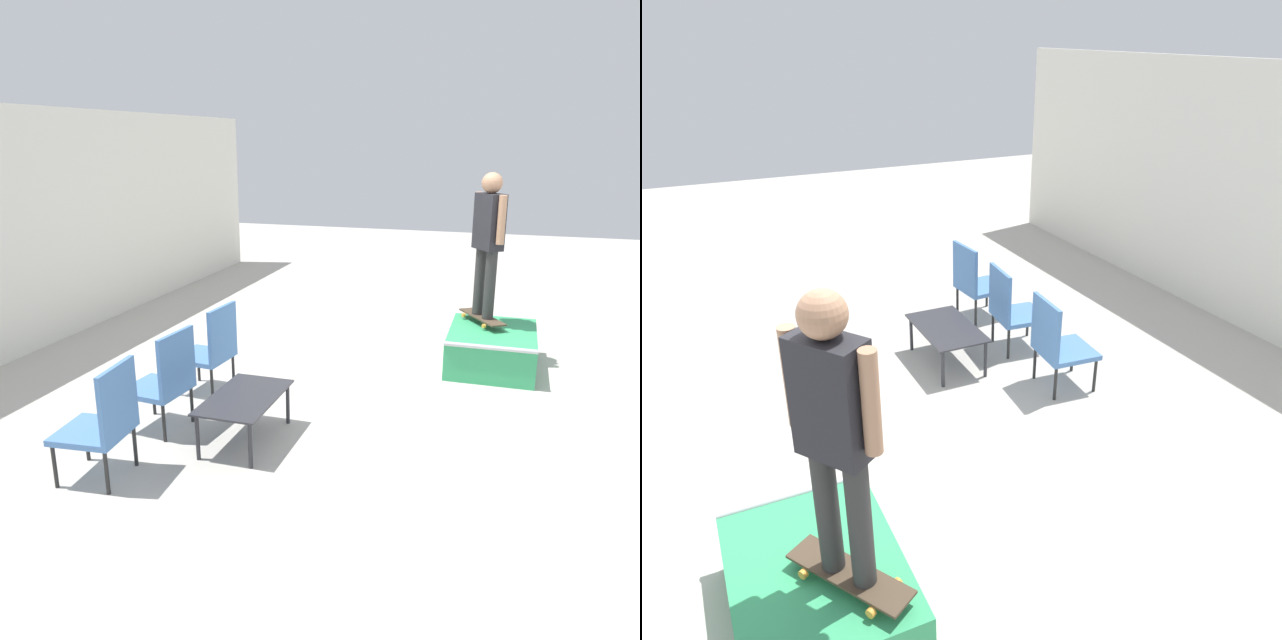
% 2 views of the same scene
% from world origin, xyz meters
% --- Properties ---
extents(ground_plane, '(24.00, 24.00, 0.00)m').
position_xyz_m(ground_plane, '(0.00, 0.00, 0.00)').
color(ground_plane, '#B7B2A8').
extents(skate_ramp_box, '(1.33, 0.99, 0.47)m').
position_xyz_m(skate_ramp_box, '(0.89, -0.42, 0.22)').
color(skate_ramp_box, '#339E60').
rests_on(skate_ramp_box, ground_plane).
extents(skateboard_on_ramp, '(0.77, 0.60, 0.07)m').
position_xyz_m(skateboard_on_ramp, '(1.13, -0.28, 0.53)').
color(skateboard_on_ramp, '#473828').
rests_on(skateboard_on_ramp, skate_ramp_box).
extents(person_skater, '(0.48, 0.38, 1.70)m').
position_xyz_m(person_skater, '(1.13, -0.28, 1.54)').
color(person_skater, '#2D2D2D').
rests_on(person_skater, skateboard_on_ramp).
extents(coffee_table, '(0.98, 0.58, 0.43)m').
position_xyz_m(coffee_table, '(-1.73, 1.58, 0.38)').
color(coffee_table, '#2D2D33').
rests_on(coffee_table, ground_plane).
extents(patio_chair_left, '(0.57, 0.57, 0.96)m').
position_xyz_m(patio_chair_left, '(-2.65, 2.36, 0.51)').
color(patio_chair_left, black).
rests_on(patio_chair_left, ground_plane).
extents(patio_chair_center, '(0.56, 0.56, 0.96)m').
position_xyz_m(patio_chair_center, '(-1.74, 2.36, 0.51)').
color(patio_chair_center, black).
rests_on(patio_chair_center, ground_plane).
extents(patio_chair_right, '(0.56, 0.56, 0.96)m').
position_xyz_m(patio_chair_right, '(-0.82, 2.36, 0.51)').
color(patio_chair_right, black).
rests_on(patio_chair_right, ground_plane).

